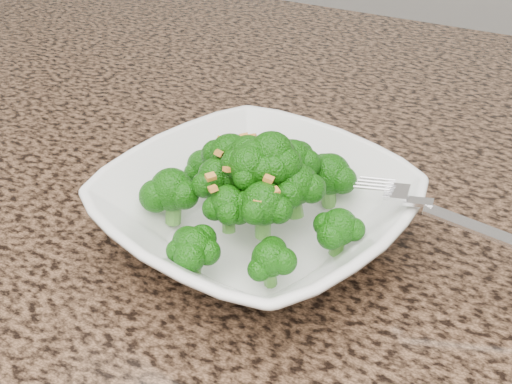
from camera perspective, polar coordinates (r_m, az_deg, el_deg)
The scene contains 5 objects.
granite_counter at distance 0.68m, azimuth -6.03°, elevation 2.11°, with size 1.64×1.04×0.03m, color brown.
bowl at distance 0.53m, azimuth 0.00°, elevation -1.79°, with size 0.24×0.24×0.06m, color white.
broccoli_pile at distance 0.50m, azimuth 0.00°, elevation 4.02°, with size 0.21×0.21×0.06m, color #165F0A, non-canonical shape.
garlic_topping at distance 0.48m, azimuth 0.00°, elevation 7.65°, with size 0.13×0.13×0.01m, color gold, non-canonical shape.
fork at distance 0.50m, azimuth 14.67°, elevation -1.00°, with size 0.18×0.03×0.01m, color silver, non-canonical shape.
Camera 1 is at (0.32, -0.18, 1.24)m, focal length 45.00 mm.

